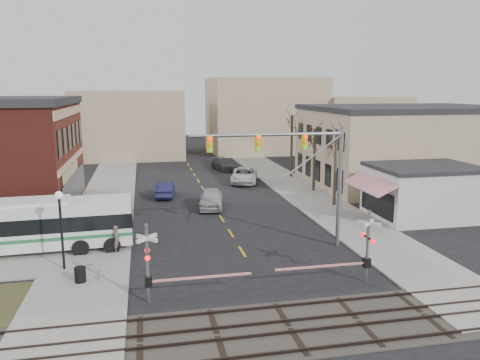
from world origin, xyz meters
The scene contains 22 objects.
ground centered at (0.00, 0.00, 0.00)m, with size 160.00×160.00×0.00m, color black.
sidewalk_west centered at (-9.50, 20.00, 0.06)m, with size 5.00×60.00×0.12m, color gray.
sidewalk_east centered at (9.50, 20.00, 0.06)m, with size 5.00×60.00×0.12m, color gray.
ballast_strip centered at (0.00, -8.00, 0.03)m, with size 160.00×5.00×0.06m, color #332D28.
rail_tracks centered at (0.00, -8.00, 0.12)m, with size 160.00×3.91×0.14m.
tan_building centered at (22.00, 20.00, 4.26)m, with size 20.30×15.30×8.50m.
awning_shop centered at (15.97, 7.00, 2.16)m, with size 9.74×6.20×4.30m.
tree_east_a centered at (10.50, 12.00, 3.50)m, with size 0.28×0.28×6.75m.
tree_east_b centered at (10.80, 18.00, 3.27)m, with size 0.28×0.28×6.30m.
tree_east_c centered at (11.00, 26.00, 3.72)m, with size 0.28×0.28×7.20m.
transit_bus centered at (-13.27, 4.49, 1.85)m, with size 12.87×3.36×3.29m.
traffic_signal_mast centered at (3.74, 1.91, 5.73)m, with size 9.89×0.30×8.00m.
rr_crossing_west centered at (-5.54, -4.20, 1.97)m, with size 5.60×1.36×4.00m.
rr_crossing_east centered at (5.13, -4.03, 1.97)m, with size 5.60×1.36×4.00m.
street_lamp centered at (-10.67, 0.95, 3.36)m, with size 0.44×0.44×4.56m.
trash_bin centered at (-9.53, -1.16, 0.53)m, with size 0.60×0.60×0.82m, color black.
car_a centered at (-0.35, 13.58, 0.84)m, with size 1.98×4.93×1.68m, color #A7A6AB.
car_b centered at (-4.05, 18.78, 0.74)m, with size 1.57×4.49×1.48m, color #191940.
car_c centered at (4.90, 23.98, 0.82)m, with size 2.72×5.90×1.64m, color silver.
car_d centered at (4.09, 32.82, 0.72)m, with size 2.02×4.98×1.44m, color #454449.
pedestrian_near centered at (-7.82, 3.24, 0.99)m, with size 0.63×0.42×1.74m, color #5E4D4B.
pedestrian_far centered at (-11.50, 7.41, 1.00)m, with size 0.85×0.67×1.76m, color #394665.
Camera 1 is at (-5.95, -25.93, 10.28)m, focal length 35.00 mm.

